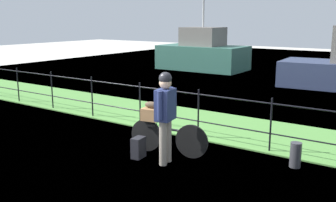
# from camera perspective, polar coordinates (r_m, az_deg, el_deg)

# --- Properties ---
(ground_plane) EXTENTS (60.00, 60.00, 0.00)m
(ground_plane) POSITION_cam_1_polar(r_m,az_deg,el_deg) (7.67, -8.06, -7.80)
(ground_plane) COLOR beige
(grass_strip) EXTENTS (27.00, 2.40, 0.03)m
(grass_strip) POSITION_cam_1_polar(r_m,az_deg,el_deg) (9.90, 3.46, -3.02)
(grass_strip) COLOR #569342
(grass_strip) RESTS_ON ground
(harbor_water) EXTENTS (30.00, 30.00, 0.00)m
(harbor_water) POSITION_cam_1_polar(r_m,az_deg,el_deg) (18.50, 18.91, 3.41)
(harbor_water) COLOR #426684
(harbor_water) RESTS_ON ground
(iron_fence) EXTENTS (18.04, 0.04, 1.10)m
(iron_fence) POSITION_cam_1_polar(r_m,az_deg,el_deg) (8.89, -0.05, -0.65)
(iron_fence) COLOR black
(iron_fence) RESTS_ON ground
(bicycle_main) EXTENTS (1.60, 0.33, 0.65)m
(bicycle_main) POSITION_cam_1_polar(r_m,az_deg,el_deg) (7.50, -0.06, -5.36)
(bicycle_main) COLOR black
(bicycle_main) RESTS_ON ground
(wooden_crate) EXTENTS (0.39, 0.35, 0.24)m
(wooden_crate) POSITION_cam_1_polar(r_m,az_deg,el_deg) (7.53, -2.45, -1.94)
(wooden_crate) COLOR olive
(wooden_crate) RESTS_ON bicycle_main
(terrier_dog) EXTENTS (0.32, 0.19, 0.18)m
(terrier_dog) POSITION_cam_1_polar(r_m,az_deg,el_deg) (7.48, -2.30, -0.50)
(terrier_dog) COLOR #4C3D2D
(terrier_dog) RESTS_ON wooden_crate
(cyclist_person) EXTENTS (0.32, 0.53, 1.68)m
(cyclist_person) POSITION_cam_1_polar(r_m,az_deg,el_deg) (6.86, -0.39, -1.32)
(cyclist_person) COLOR gray
(cyclist_person) RESTS_ON ground
(backpack_on_paving) EXTENTS (0.21, 0.30, 0.40)m
(backpack_on_paving) POSITION_cam_1_polar(r_m,az_deg,el_deg) (7.38, -4.39, -6.88)
(backpack_on_paving) COLOR black
(backpack_on_paving) RESTS_ON ground
(mooring_bollard) EXTENTS (0.20, 0.20, 0.45)m
(mooring_bollard) POSITION_cam_1_polar(r_m,az_deg,el_deg) (7.27, 18.32, -7.57)
(mooring_bollard) COLOR #38383D
(mooring_bollard) RESTS_ON ground
(moored_boat_near) EXTENTS (4.38, 2.41, 3.75)m
(moored_boat_near) POSITION_cam_1_polar(r_m,az_deg,el_deg) (20.08, 5.15, 7.00)
(moored_boat_near) COLOR #336656
(moored_boat_near) RESTS_ON ground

